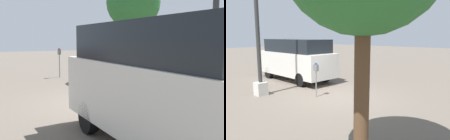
{
  "view_description": "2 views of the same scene",
  "coord_description": "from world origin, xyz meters",
  "views": [
    {
      "loc": [
        7.7,
        -4.31,
        1.97
      ],
      "look_at": [
        0.6,
        -0.31,
        1.08
      ],
      "focal_mm": 45.0,
      "sensor_mm": 36.0,
      "label": 1
    },
    {
      "loc": [
        -5.85,
        6.12,
        2.46
      ],
      "look_at": [
        0.16,
        -0.45,
        1.05
      ],
      "focal_mm": 35.0,
      "sensor_mm": 36.0,
      "label": 2
    }
  ],
  "objects": [
    {
      "name": "parked_van",
      "position": [
        3.99,
        -1.17,
        1.21
      ],
      "size": [
        5.08,
        1.97,
        2.27
      ],
      "rotation": [
        0.0,
        0.0,
        -0.03
      ],
      "color": "beige",
      "rests_on": "ground"
    },
    {
      "name": "ground_plane",
      "position": [
        0.0,
        0.0,
        0.0
      ],
      "size": [
        80.0,
        80.0,
        0.0
      ],
      "primitive_type": "plane",
      "color": "#60564C"
    },
    {
      "name": "lamp_post",
      "position": [
        2.5,
        1.76,
        2.43
      ],
      "size": [
        0.44,
        0.44,
        7.01
      ],
      "color": "beige",
      "rests_on": "ground"
    },
    {
      "name": "parking_meter_near",
      "position": [
        0.61,
        0.37,
        1.03
      ],
      "size": [
        0.2,
        0.12,
        1.4
      ],
      "rotation": [
        0.0,
        0.0,
        0.04
      ],
      "color": "gray",
      "rests_on": "ground"
    },
    {
      "name": "street_tree",
      "position": [
        -3.85,
        3.37,
        3.73
      ],
      "size": [
        2.63,
        2.63,
        5.07
      ],
      "color": "#513823",
      "rests_on": "ground"
    },
    {
      "name": "parking_meter_far",
      "position": [
        -6.27,
        0.42,
        1.12
      ],
      "size": [
        0.2,
        0.12,
        1.53
      ],
      "rotation": [
        0.0,
        0.0,
        0.04
      ],
      "color": "gray",
      "rests_on": "ground"
    }
  ]
}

